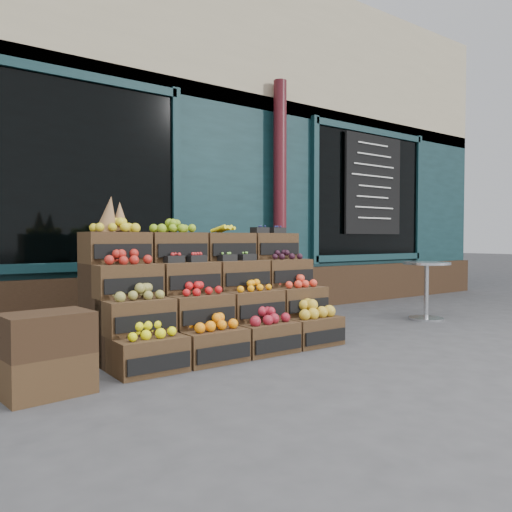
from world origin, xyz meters
TOP-DOWN VIEW (x-y plane):
  - ground at (0.00, 0.00)m, footprint 60.00×60.00m
  - shop_facade at (0.00, 5.11)m, footprint 12.00×6.24m
  - crate_display at (-0.75, 0.65)m, footprint 2.23×1.09m
  - spare_crates at (-2.36, 0.07)m, footprint 0.58×0.43m
  - bistro_table at (2.27, 0.44)m, footprint 0.58×0.58m
  - shopkeeper at (-1.48, 2.80)m, footprint 0.81×0.61m

SIDE VIEW (x-z plane):
  - ground at x=0.00m, z-range 0.00..0.00m
  - spare_crates at x=-2.36m, z-range 0.00..0.54m
  - crate_display at x=-0.75m, z-range -0.27..1.13m
  - bistro_table at x=2.27m, z-range 0.09..0.82m
  - shopkeeper at x=-1.48m, z-range 0.00..2.02m
  - shop_facade at x=0.00m, z-range 0.00..4.80m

